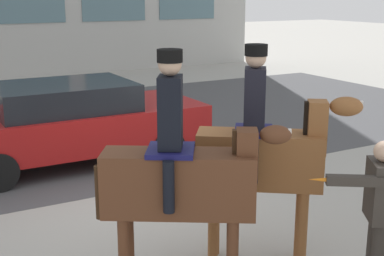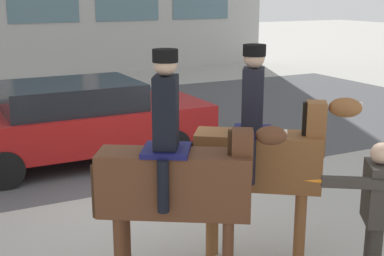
# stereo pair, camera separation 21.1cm
# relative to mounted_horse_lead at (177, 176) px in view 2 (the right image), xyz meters

# --- Properties ---
(ground_plane) EXTENTS (80.00, 80.00, 0.00)m
(ground_plane) POSITION_rel_mounted_horse_lead_xyz_m (0.45, 2.47, -1.26)
(ground_plane) COLOR #9E9B93
(road_surface) EXTENTS (21.60, 8.50, 0.01)m
(road_surface) POSITION_rel_mounted_horse_lead_xyz_m (0.45, 7.22, -1.26)
(road_surface) COLOR #444447
(road_surface) RESTS_ON ground_plane
(mounted_horse_lead) EXTENTS (1.71, 1.22, 2.49)m
(mounted_horse_lead) POSITION_rel_mounted_horse_lead_xyz_m (0.00, 0.00, 0.00)
(mounted_horse_lead) COLOR #59331E
(mounted_horse_lead) RESTS_ON ground_plane
(mounted_horse_companion) EXTENTS (1.59, 1.27, 2.48)m
(mounted_horse_companion) POSITION_rel_mounted_horse_lead_xyz_m (1.08, 0.14, 0.04)
(mounted_horse_companion) COLOR brown
(mounted_horse_companion) RESTS_ON ground_plane
(pedestrian_bystander) EXTENTS (0.91, 0.49, 1.66)m
(pedestrian_bystander) POSITION_rel_mounted_horse_lead_xyz_m (1.57, -1.05, -0.28)
(pedestrian_bystander) COLOR #332D28
(pedestrian_bystander) RESTS_ON ground_plane
(street_car_near_lane) EXTENTS (4.69, 2.05, 1.45)m
(street_car_near_lane) POSITION_rel_mounted_horse_lead_xyz_m (0.31, 4.85, -0.50)
(street_car_near_lane) COLOR maroon
(street_car_near_lane) RESTS_ON ground_plane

